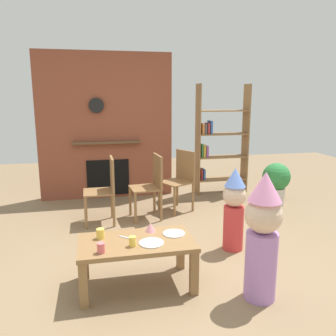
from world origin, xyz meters
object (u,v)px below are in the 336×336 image
Objects in this scene: paper_cup_center at (101,248)px; dining_chair_middle at (151,183)px; coffee_table at (137,248)px; dining_chair_left at (106,186)px; bookshelf at (218,143)px; child_with_cone_hat at (263,233)px; potted_plant_tall at (276,181)px; paper_plate_front at (151,243)px; paper_plate_rear at (174,233)px; birthday_cake_slice at (150,227)px; child_in_pink at (234,207)px; paper_cup_near_left at (100,234)px; paper_cup_near_right at (133,241)px; dining_chair_right at (181,177)px.

paper_cup_center is 0.09× the size of dining_chair_middle.
dining_chair_left is (-0.20, 1.69, 0.15)m from coffee_table.
coffee_table is (-1.79, -2.79, -0.53)m from bookshelf.
child_with_cone_hat is 1.65× the size of potted_plant_tall.
paper_plate_rear is (0.24, 0.16, 0.00)m from paper_plate_front.
birthday_cake_slice is at bearing -122.05° from bookshelf.
child_in_pink is 1.41m from dining_chair_middle.
dining_chair_left is 1.34× the size of potted_plant_tall.
paper_plate_rear is (-1.43, -2.72, -0.45)m from bookshelf.
paper_cup_near_left is (-0.31, 0.12, 0.12)m from coffee_table.
child_in_pink is (1.47, 0.73, 0.01)m from paper_cup_center.
coffee_table is at bearing -0.00° from child_with_cone_hat.
child_with_cone_hat is (1.00, -0.41, 0.22)m from coffee_table.
coffee_table is 1.09× the size of child_in_pink.
potted_plant_tall is (2.33, 2.02, -0.06)m from paper_plate_front.
bookshelf is 1.71× the size of child_with_cone_hat.
potted_plant_tall is (2.49, 2.04, -0.10)m from paper_cup_near_right.
dining_chair_right is at bearing -138.47° from bookshelf.
child_in_pink reaches higher than coffee_table.
dining_chair_middle reaches higher than paper_cup_center.
child_with_cone_hat reaches higher than child_in_pink.
paper_cup_near_left reaches higher than paper_cup_near_right.
paper_plate_front is 1.05× the size of paper_plate_rear.
bookshelf is 3.45m from paper_cup_near_right.
dining_chair_left is (0.11, 1.57, 0.03)m from paper_cup_near_left.
paper_cup_center is at bearing -142.64° from potted_plant_tall.
child_with_cone_hat is at bearing 99.53° from dining_chair_middle.
paper_cup_near_right is 0.42× the size of paper_plate_rear.
paper_cup_near_left is at bearing -146.71° from potted_plant_tall.
paper_cup_near_left is at bearing -8.95° from child_in_pink.
bookshelf is 2.82× the size of potted_plant_tall.
dining_chair_left is at bearing 86.12° from paper_cup_near_left.
dining_chair_left reaches higher than paper_plate_rear.
bookshelf is at bearing 62.29° from paper_plate_rear.
coffee_table is 0.38m from paper_cup_center.
dining_chair_right is at bearing 67.38° from birthday_cake_slice.
coffee_table is 1.13× the size of dining_chair_right.
bookshelf is at bearing 54.74° from paper_cup_center.
dining_chair_left is (0.11, 1.87, 0.03)m from paper_cup_center.
bookshelf is 22.26× the size of paper_cup_center.
birthday_cake_slice is at bearing 49.57° from coffee_table.
coffee_table is 0.35m from paper_cup_near_left.
bookshelf is 2.36m from child_in_pink.
child_in_pink reaches higher than paper_cup_near_left.
dining_chair_middle is at bearing -52.89° from child_with_cone_hat.
paper_cup_near_left reaches higher than birthday_cake_slice.
dining_chair_left is at bearing 100.30° from paper_plate_front.
coffee_table is at bearing -168.88° from paper_plate_rear.
paper_plate_rear is 1.71m from dining_chair_left.
paper_cup_near_left reaches higher than paper_plate_front.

